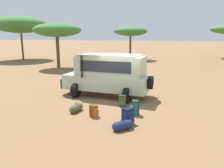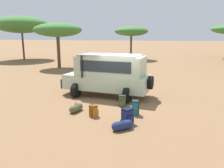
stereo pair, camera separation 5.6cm
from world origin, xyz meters
The scene contains 11 objects.
ground_plane centered at (0.00, 0.00, 0.00)m, with size 320.00×320.00×0.00m, color olive.
safari_vehicle centered at (-1.00, 0.65, 1.29)m, with size 5.40×2.90×2.44m.
backpack_beside_front_wheel centered at (1.09, -3.12, 0.31)m, with size 0.52×0.50×0.63m.
backpack_cluster_center centered at (-0.51, -2.81, 0.25)m, with size 0.38×0.42×0.51m.
backpack_near_rear_wheel centered at (0.30, -1.02, 0.28)m, with size 0.42×0.48×0.57m.
backpack_outermost centered at (1.17, -2.04, 0.32)m, with size 0.42×0.34×0.66m.
duffel_bag_low_black_case centered at (1.05, -3.77, 0.17)m, with size 0.72×0.71×0.45m.
duffel_bag_soft_canvas centered at (-1.53, -2.47, 0.17)m, with size 0.41×0.86×0.44m.
acacia_tree_far_left centered at (-19.52, 15.86, 5.06)m, with size 7.36×8.07×6.28m.
acacia_tree_left_mid centered at (-9.94, 9.94, 4.07)m, with size 5.32×4.54×4.84m.
acacia_tree_centre_back centered at (-4.46, 21.28, 4.13)m, with size 4.95×5.22×4.85m.
Camera 2 is at (3.05, -11.17, 3.45)m, focal length 35.00 mm.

